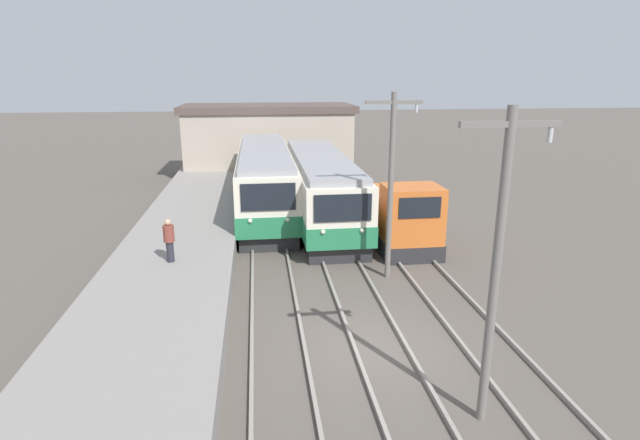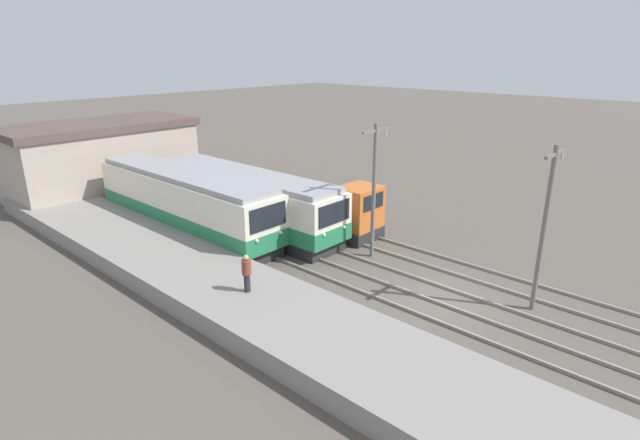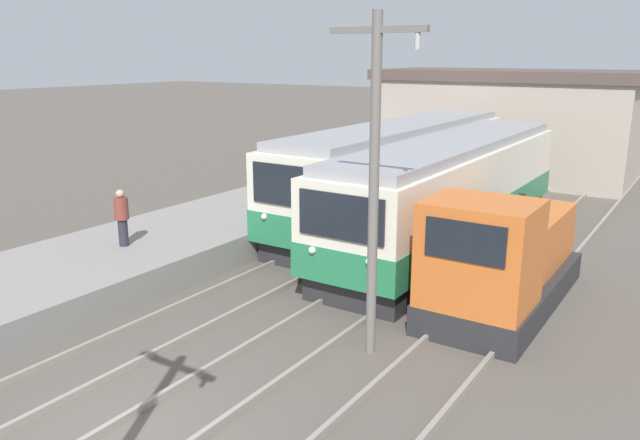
{
  "view_description": "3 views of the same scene",
  "coord_description": "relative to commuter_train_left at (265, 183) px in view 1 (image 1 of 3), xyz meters",
  "views": [
    {
      "loc": [
        -2.99,
        -11.99,
        7.25
      ],
      "look_at": [
        -0.52,
        7.5,
        1.58
      ],
      "focal_mm": 28.0,
      "sensor_mm": 36.0,
      "label": 1
    },
    {
      "loc": [
        -17.46,
        -8.92,
        10.06
      ],
      "look_at": [
        0.27,
        7.22,
        1.8
      ],
      "focal_mm": 28.0,
      "sensor_mm": 36.0,
      "label": 2
    },
    {
      "loc": [
        7.3,
        -5.49,
        5.97
      ],
      "look_at": [
        -1.26,
        7.58,
        1.81
      ],
      "focal_mm": 35.0,
      "sensor_mm": 36.0,
      "label": 3
    }
  ],
  "objects": [
    {
      "name": "ground_plane",
      "position": [
        2.6,
        -14.95,
        -1.66
      ],
      "size": [
        200.0,
        200.0,
        0.0
      ],
      "primitive_type": "plane",
      "color": "#564F47"
    },
    {
      "name": "platform_left",
      "position": [
        -3.65,
        -14.95,
        -1.22
      ],
      "size": [
        4.5,
        54.0,
        0.88
      ],
      "primitive_type": "cube",
      "color": "gray",
      "rests_on": "ground"
    },
    {
      "name": "track_left",
      "position": [
        -0.0,
        -14.95,
        -1.59
      ],
      "size": [
        1.54,
        60.0,
        0.14
      ],
      "color": "gray",
      "rests_on": "ground"
    },
    {
      "name": "track_center",
      "position": [
        2.8,
        -14.95,
        -1.59
      ],
      "size": [
        1.54,
        60.0,
        0.14
      ],
      "color": "gray",
      "rests_on": "ground"
    },
    {
      "name": "track_right",
      "position": [
        5.8,
        -14.95,
        -1.59
      ],
      "size": [
        1.54,
        60.0,
        0.14
      ],
      "color": "gray",
      "rests_on": "ground"
    },
    {
      "name": "commuter_train_left",
      "position": [
        0.0,
        0.0,
        0.0
      ],
      "size": [
        2.84,
        14.15,
        3.57
      ],
      "color": "#28282B",
      "rests_on": "ground"
    },
    {
      "name": "commuter_train_center",
      "position": [
        2.8,
        -2.02,
        -0.06
      ],
      "size": [
        2.84,
        13.56,
        3.42
      ],
      "color": "#28282B",
      "rests_on": "ground"
    },
    {
      "name": "shunting_locomotive",
      "position": [
        5.8,
        -6.23,
        -0.45
      ],
      "size": [
        2.4,
        6.04,
        3.0
      ],
      "color": "#28282B",
      "rests_on": "ground"
    },
    {
      "name": "catenary_mast_near",
      "position": [
        4.31,
        -18.1,
        2.03
      ],
      "size": [
        2.0,
        0.2,
        6.75
      ],
      "color": "slate",
      "rests_on": "ground"
    },
    {
      "name": "catenary_mast_mid",
      "position": [
        4.31,
        -9.99,
        2.03
      ],
      "size": [
        2.0,
        0.2,
        6.75
      ],
      "color": "slate",
      "rests_on": "ground"
    },
    {
      "name": "person_on_platform",
      "position": [
        -3.58,
        -9.68,
        0.07
      ],
      "size": [
        0.38,
        0.38,
        1.57
      ],
      "color": "#282833",
      "rests_on": "platform_left"
    },
    {
      "name": "station_building",
      "position": [
        0.5,
        11.05,
        0.98
      ],
      "size": [
        12.6,
        6.3,
        5.23
      ],
      "color": "#AD9E8E",
      "rests_on": "ground"
    }
  ]
}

